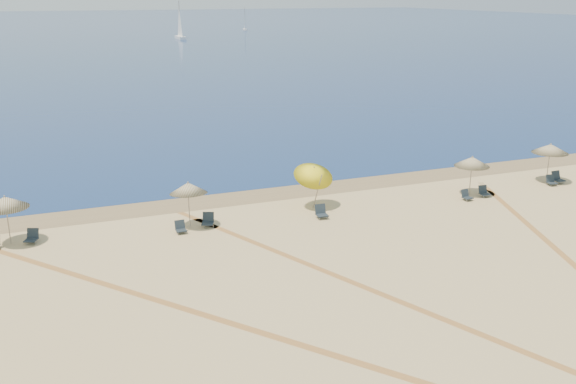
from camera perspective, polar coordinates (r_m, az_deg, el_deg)
name	(u,v)px	position (r m, az deg, el deg)	size (l,w,h in m)	color
ocean	(71,27)	(235.73, -18.87, 13.84)	(500.00, 500.00, 0.00)	#0C2151
wet_sand	(264,194)	(37.89, -2.18, -0.17)	(500.00, 500.00, 0.00)	olive
umbrella_1	(5,202)	(32.63, -24.02, -0.85)	(2.11, 2.11, 2.42)	gray
umbrella_2	(188,188)	(32.40, -8.93, 0.35)	(1.92, 1.95, 2.42)	gray
umbrella_3	(314,172)	(34.89, 2.36, 1.77)	(2.19, 2.20, 2.80)	gray
umbrella_4	(472,162)	(38.72, 16.18, 2.63)	(2.04, 2.04, 2.37)	gray
umbrella_5	(550,149)	(42.97, 22.46, 3.62)	(2.22, 2.22, 2.51)	gray
chair_2	(32,237)	(32.91, -21.97, -3.74)	(0.76, 0.82, 0.67)	black
chair_3	(180,228)	(32.22, -9.61, -3.16)	(0.51, 0.60, 0.61)	black
chair_4	(208,220)	(32.90, -7.19, -2.54)	(0.80, 0.85, 0.70)	black
chair_5	(321,212)	(33.87, 2.99, -1.81)	(0.63, 0.72, 0.71)	black
chair_6	(466,195)	(38.13, 15.70, -0.30)	(0.56, 0.64, 0.61)	black
chair_7	(484,192)	(39.08, 17.15, 0.02)	(0.58, 0.66, 0.64)	black
chair_8	(551,181)	(42.80, 22.52, 0.94)	(0.62, 0.70, 0.64)	black
chair_9	(557,178)	(43.46, 23.00, 1.18)	(0.62, 0.73, 0.73)	black
sailboat_1	(245,24)	(203.03, -3.89, 14.83)	(2.60, 4.67, 6.77)	white
sailboat_2	(180,27)	(168.04, -9.67, 14.34)	(1.74, 6.29, 9.32)	white
tire_tracks	(382,292)	(26.14, 8.47, -8.82)	(54.63, 42.74, 0.00)	tan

